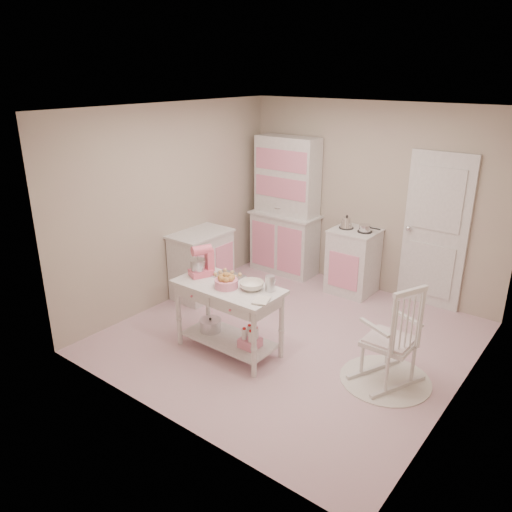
{
  "coord_description": "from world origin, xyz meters",
  "views": [
    {
      "loc": [
        2.86,
        -4.35,
        2.98
      ],
      "look_at": [
        -0.38,
        -0.17,
        0.99
      ],
      "focal_mm": 35.0,
      "sensor_mm": 36.0,
      "label": 1
    }
  ],
  "objects_px": {
    "base_cabinet": "(202,264)",
    "stand_mixer": "(200,261)",
    "rocking_chair": "(390,333)",
    "bread_basket": "(226,283)",
    "stove": "(353,261)",
    "hutch": "(285,206)",
    "work_table": "(229,319)"
  },
  "relations": [
    {
      "from": "base_cabinet",
      "to": "stand_mixer",
      "type": "distance_m",
      "value": 1.31
    },
    {
      "from": "rocking_chair",
      "to": "bread_basket",
      "type": "height_order",
      "value": "rocking_chair"
    },
    {
      "from": "stove",
      "to": "hutch",
      "type": "bearing_deg",
      "value": 177.61
    },
    {
      "from": "work_table",
      "to": "stand_mixer",
      "type": "relative_size",
      "value": 3.53
    },
    {
      "from": "hutch",
      "to": "rocking_chair",
      "type": "relative_size",
      "value": 1.89
    },
    {
      "from": "hutch",
      "to": "base_cabinet",
      "type": "relative_size",
      "value": 2.26
    },
    {
      "from": "bread_basket",
      "to": "stove",
      "type": "bearing_deg",
      "value": 82.36
    },
    {
      "from": "stand_mixer",
      "to": "bread_basket",
      "type": "distance_m",
      "value": 0.46
    },
    {
      "from": "stove",
      "to": "rocking_chair",
      "type": "height_order",
      "value": "rocking_chair"
    },
    {
      "from": "stove",
      "to": "stand_mixer",
      "type": "xyz_separation_m",
      "value": [
        -0.75,
        -2.26,
        0.51
      ]
    },
    {
      "from": "hutch",
      "to": "stand_mixer",
      "type": "relative_size",
      "value": 6.12
    },
    {
      "from": "hutch",
      "to": "base_cabinet",
      "type": "distance_m",
      "value": 1.6
    },
    {
      "from": "rocking_chair",
      "to": "stand_mixer",
      "type": "distance_m",
      "value": 2.16
    },
    {
      "from": "work_table",
      "to": "bread_basket",
      "type": "xyz_separation_m",
      "value": [
        0.02,
        -0.05,
        0.45
      ]
    },
    {
      "from": "hutch",
      "to": "base_cabinet",
      "type": "height_order",
      "value": "hutch"
    },
    {
      "from": "base_cabinet",
      "to": "stand_mixer",
      "type": "xyz_separation_m",
      "value": [
        0.83,
        -0.87,
        0.51
      ]
    },
    {
      "from": "stove",
      "to": "stand_mixer",
      "type": "bearing_deg",
      "value": -108.43
    },
    {
      "from": "work_table",
      "to": "bread_basket",
      "type": "bearing_deg",
      "value": -68.2
    },
    {
      "from": "rocking_chair",
      "to": "base_cabinet",
      "type": "bearing_deg",
      "value": -163.11
    },
    {
      "from": "base_cabinet",
      "to": "stand_mixer",
      "type": "relative_size",
      "value": 2.71
    },
    {
      "from": "base_cabinet",
      "to": "rocking_chair",
      "type": "relative_size",
      "value": 0.84
    },
    {
      "from": "rocking_chair",
      "to": "bread_basket",
      "type": "bearing_deg",
      "value": -136.23
    },
    {
      "from": "stove",
      "to": "work_table",
      "type": "bearing_deg",
      "value": -98.3
    },
    {
      "from": "stand_mixer",
      "to": "bread_basket",
      "type": "relative_size",
      "value": 1.36
    },
    {
      "from": "base_cabinet",
      "to": "bread_basket",
      "type": "distance_m",
      "value": 1.63
    },
    {
      "from": "base_cabinet",
      "to": "bread_basket",
      "type": "bearing_deg",
      "value": -36.34
    },
    {
      "from": "hutch",
      "to": "rocking_chair",
      "type": "height_order",
      "value": "hutch"
    },
    {
      "from": "work_table",
      "to": "stove",
      "type": "bearing_deg",
      "value": 81.7
    },
    {
      "from": "base_cabinet",
      "to": "hutch",
      "type": "bearing_deg",
      "value": 74.95
    },
    {
      "from": "hutch",
      "to": "stove",
      "type": "bearing_deg",
      "value": -2.39
    },
    {
      "from": "rocking_chair",
      "to": "work_table",
      "type": "height_order",
      "value": "rocking_chair"
    },
    {
      "from": "hutch",
      "to": "bread_basket",
      "type": "distance_m",
      "value": 2.55
    }
  ]
}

